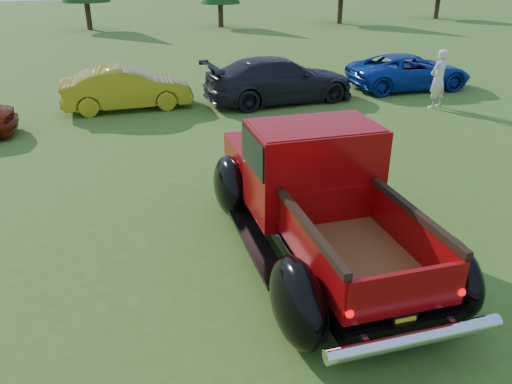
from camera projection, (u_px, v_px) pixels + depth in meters
ground at (255, 260)px, 8.14m from camera, size 120.00×120.00×0.00m
pickup_truck at (312, 189)px, 8.28m from camera, size 2.68×5.70×2.11m
show_car_yellow at (127, 88)px, 16.05m from camera, size 4.14×1.59×1.35m
show_car_grey at (279, 80)px, 16.84m from camera, size 5.31×2.58×1.49m
show_car_blue at (409, 72)px, 18.61m from camera, size 4.61×2.18×1.27m
spectator at (438, 79)px, 16.06m from camera, size 0.79×0.65×1.88m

